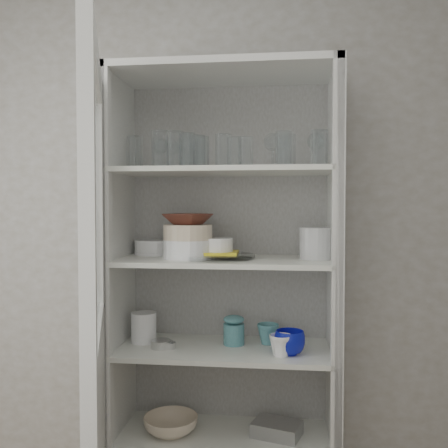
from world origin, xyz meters
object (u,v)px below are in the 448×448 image
Objects in this scene: white_ramekin at (217,245)px; tin_box at (277,429)px; plate_stack_back at (157,247)px; measuring_cups at (161,344)px; goblet_0 at (161,153)px; glass_platter at (217,256)px; cream_dish at (171,425)px; yellow_trivet at (217,253)px; goblet_2 at (273,150)px; grey_bowl_stack at (316,243)px; goblet_1 at (172,154)px; pantry_cabinet at (226,326)px; goblet_3 at (316,149)px; teal_jar at (234,332)px; terracotta_bowl at (188,219)px; mug_blue at (290,343)px; mug_teal at (268,334)px; cupboard_door at (96,394)px; white_canister at (144,327)px; mug_white at (281,346)px; cream_bowl at (188,232)px; plate_stack_front at (188,249)px.

tin_box is (0.27, 0.02, -0.83)m from white_ramekin.
plate_stack_back is 2.36× the size of measuring_cups.
goblet_0 is 0.55m from glass_platter.
yellow_trivet is at bearing 3.98° from cream_dish.
goblet_2 is 1.26× the size of grey_bowl_stack.
goblet_1 reaches higher than white_ramekin.
pantry_cabinet reaches higher than goblet_3.
teal_jar is (0.35, -0.03, -0.82)m from goblet_0.
measuring_cups is (-0.25, -0.05, -0.44)m from white_ramekin.
goblet_2 is at bearing 18.06° from measuring_cups.
teal_jar reaches higher than measuring_cups.
teal_jar is (0.39, -0.11, -0.38)m from plate_stack_back.
terracotta_bowl is (-0.57, -0.11, -0.32)m from goblet_3.
goblet_0 is 1.25m from cream_dish.
yellow_trivet reaches higher than cream_dish.
mug_teal is at bearing 114.23° from mug_blue.
pantry_cabinet is 0.51m from tin_box.
tin_box is (0.59, -0.14, -0.80)m from plate_stack_back.
cream_dish is at bearing -176.02° from glass_platter.
cupboard_door is 0.90m from plate_stack_back.
grey_bowl_stack is 0.60× the size of cream_dish.
goblet_1 is (0.05, 0.00, -0.01)m from goblet_0.
goblet_0 reaches higher than white_canister.
terracotta_bowl is at bearing -172.19° from glass_platter.
goblet_1 is 0.66m from goblet_3.
yellow_trivet is at bearing 153.36° from mug_white.
cream_bowl is at bearing 14.09° from measuring_cups.
glass_platter is 0.49m from mug_blue.
plate_stack_back is 1.02× the size of tin_box.
cupboard_door reaches higher than measuring_cups.
cream_bowl is 0.57m from grey_bowl_stack.
goblet_2 is 1.02× the size of goblet_3.
terracotta_bowl is at bearing -161.66° from teal_jar.
plate_stack_front reaches higher than mug_teal.
plate_stack_front is (-0.37, -0.13, -0.45)m from goblet_2.
mug_white is at bearing -139.18° from grey_bowl_stack.
goblet_2 is at bearing 3.41° from goblet_1.
cream_bowl reaches higher than mug_teal.
measuring_cups is at bearing -165.91° from cream_bowl.
goblet_2 is 0.55× the size of glass_platter.
tin_box is at bearing 118.60° from cupboard_door.
mug_blue is (0.65, 0.56, 0.04)m from cupboard_door.
glass_platter is (0.22, -0.08, -0.47)m from goblet_1.
goblet_0 is 1.65× the size of mug_white.
goblet_3 reaches higher than plate_stack_back.
plate_stack_front is 1.05× the size of plate_stack_back.
goblet_1 is 0.82m from white_canister.
mug_blue is (0.08, -0.19, -0.84)m from goblet_2.
teal_jar is (0.20, 0.07, -0.38)m from plate_stack_front.
goblet_0 is 0.40m from cream_bowl.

